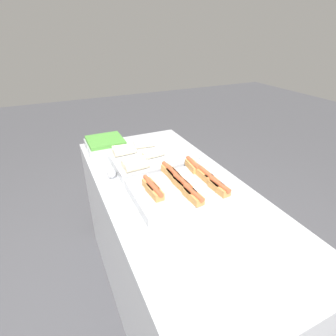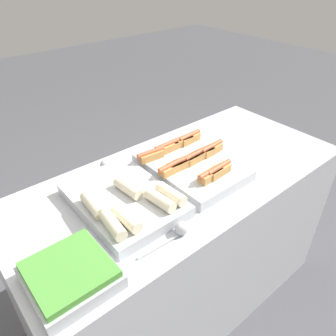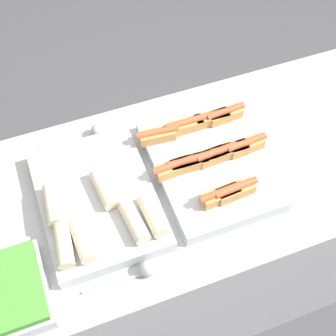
{
  "view_description": "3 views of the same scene",
  "coord_description": "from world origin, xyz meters",
  "px_view_note": "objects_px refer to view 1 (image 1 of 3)",
  "views": [
    {
      "loc": [
        1.03,
        -0.52,
        1.64
      ],
      "look_at": [
        -0.08,
        0.0,
        0.98
      ],
      "focal_mm": 28.0,
      "sensor_mm": 36.0,
      "label": 1
    },
    {
      "loc": [
        -0.84,
        -0.9,
        1.77
      ],
      "look_at": [
        -0.08,
        0.0,
        0.98
      ],
      "focal_mm": 35.0,
      "sensor_mm": 36.0,
      "label": 2
    },
    {
      "loc": [
        -0.38,
        -0.79,
        2.18
      ],
      "look_at": [
        -0.08,
        0.0,
        0.98
      ],
      "focal_mm": 50.0,
      "sensor_mm": 36.0,
      "label": 3
    }
  ],
  "objects_px": {
    "serving_spoon_near": "(111,173)",
    "serving_spoon_far": "(195,156)",
    "tray_hotdogs": "(181,188)",
    "tray_side_front": "(106,144)",
    "tray_wraps": "(149,158)"
  },
  "relations": [
    {
      "from": "tray_hotdogs",
      "to": "tray_side_front",
      "type": "distance_m",
      "value": 0.74
    },
    {
      "from": "tray_side_front",
      "to": "serving_spoon_near",
      "type": "bearing_deg",
      "value": -8.92
    },
    {
      "from": "tray_hotdogs",
      "to": "serving_spoon_far",
      "type": "height_order",
      "value": "tray_hotdogs"
    },
    {
      "from": "serving_spoon_near",
      "to": "serving_spoon_far",
      "type": "distance_m",
      "value": 0.54
    },
    {
      "from": "tray_hotdogs",
      "to": "serving_spoon_far",
      "type": "distance_m",
      "value": 0.41
    },
    {
      "from": "tray_side_front",
      "to": "serving_spoon_far",
      "type": "relative_size",
      "value": 1.11
    },
    {
      "from": "serving_spoon_far",
      "to": "tray_hotdogs",
      "type": "bearing_deg",
      "value": -39.8
    },
    {
      "from": "tray_side_front",
      "to": "serving_spoon_far",
      "type": "height_order",
      "value": "tray_side_front"
    },
    {
      "from": "serving_spoon_far",
      "to": "serving_spoon_near",
      "type": "bearing_deg",
      "value": -90.34
    },
    {
      "from": "tray_wraps",
      "to": "serving_spoon_near",
      "type": "bearing_deg",
      "value": -76.01
    },
    {
      "from": "serving_spoon_near",
      "to": "serving_spoon_far",
      "type": "height_order",
      "value": "same"
    },
    {
      "from": "tray_side_front",
      "to": "serving_spoon_far",
      "type": "distance_m",
      "value": 0.62
    },
    {
      "from": "tray_hotdogs",
      "to": "serving_spoon_far",
      "type": "relative_size",
      "value": 2.06
    },
    {
      "from": "tray_hotdogs",
      "to": "tray_wraps",
      "type": "bearing_deg",
      "value": -176.43
    },
    {
      "from": "tray_wraps",
      "to": "serving_spoon_near",
      "type": "relative_size",
      "value": 2.14
    }
  ]
}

